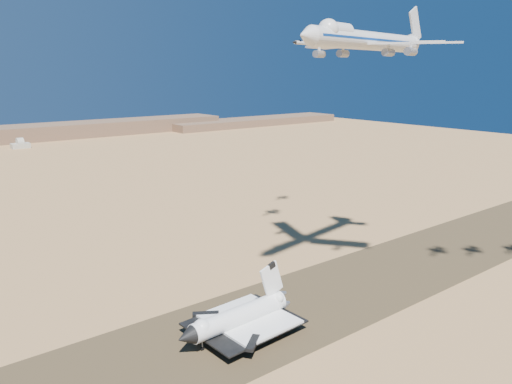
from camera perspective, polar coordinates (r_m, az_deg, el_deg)
ground at (r=174.30m, az=-0.27°, el=-14.84°), size 1200.00×1200.00×0.00m
runway at (r=174.28m, az=-0.27°, el=-14.83°), size 600.00×50.00×0.06m
ridgeline at (r=671.89m, az=-24.30°, el=5.95°), size 960.00×90.00×18.00m
shuttle at (r=165.33m, az=-2.02°, el=-14.25°), size 43.73×28.04×21.53m
carrier_747 at (r=183.77m, az=12.33°, el=16.58°), size 80.70×61.45×20.03m
crew_a at (r=165.55m, az=1.11°, el=-16.09°), size 0.70×0.82×1.89m
crew_b at (r=166.07m, az=2.50°, el=-16.06°), size 0.48×0.80×1.62m
crew_c at (r=169.09m, az=2.08°, el=-15.43°), size 1.08×1.20×1.84m
chase_jet_e at (r=226.53m, az=5.42°, el=16.61°), size 16.32×9.47×4.15m
chase_jet_f at (r=260.45m, az=6.71°, el=17.07°), size 13.71×8.00×3.49m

